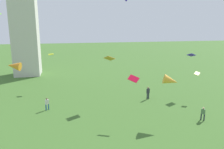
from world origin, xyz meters
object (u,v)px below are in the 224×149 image
object	(u,v)px
kite_flying_5	(14,66)
kite_flying_6	(197,73)
person_4	(148,92)
kite_flying_0	(109,58)
kite_flying_8	(134,79)
kite_flying_2	(51,54)
kite_flying_3	(171,81)
kite_flying_9	(191,55)
person_1	(47,103)
person_3	(203,113)

from	to	relation	value
kite_flying_5	kite_flying_6	size ratio (longest dim) A/B	2.02
kite_flying_6	person_4	bearing A→B (deg)	126.68
kite_flying_0	kite_flying_8	bearing A→B (deg)	-104.79
kite_flying_2	kite_flying_3	xyz separation A→B (m)	(13.58, -15.92, -1.18)
kite_flying_0	kite_flying_5	xyz separation A→B (m)	(-13.20, 5.77, -1.59)
kite_flying_5	kite_flying_9	bearing A→B (deg)	92.55
kite_flying_3	kite_flying_6	bearing A→B (deg)	-30.90
person_4	kite_flying_8	world-z (taller)	kite_flying_8
kite_flying_6	kite_flying_8	xyz separation A→B (m)	(-10.94, -4.91, 0.99)
person_1	kite_flying_9	distance (m)	22.01
person_3	kite_flying_3	size ratio (longest dim) A/B	0.77
kite_flying_0	kite_flying_3	bearing A→B (deg)	-80.59
kite_flying_0	kite_flying_2	bearing A→B (deg)	101.56
person_1	kite_flying_3	distance (m)	15.42
kite_flying_2	kite_flying_3	distance (m)	20.96
kite_flying_9	kite_flying_0	bearing A→B (deg)	161.15
person_3	kite_flying_5	size ratio (longest dim) A/B	0.70
kite_flying_2	kite_flying_3	world-z (taller)	kite_flying_2
kite_flying_0	kite_flying_3	distance (m)	8.91
kite_flying_9	kite_flying_6	bearing A→B (deg)	-126.71
kite_flying_0	kite_flying_6	distance (m)	12.78
person_1	kite_flying_6	size ratio (longest dim) A/B	1.45
kite_flying_0	kite_flying_9	xyz separation A→B (m)	(12.99, 1.69, -0.16)
person_1	kite_flying_9	bearing A→B (deg)	-23.49
kite_flying_2	kite_flying_9	world-z (taller)	kite_flying_9
kite_flying_2	kite_flying_9	bearing A→B (deg)	-27.84
kite_flying_9	person_1	bearing A→B (deg)	160.76
kite_flying_6	kite_flying_2	bearing A→B (deg)	112.16
kite_flying_2	kite_flying_8	bearing A→B (deg)	-65.68
person_1	kite_flying_5	bearing A→B (deg)	95.99
kite_flying_0	kite_flying_6	world-z (taller)	kite_flying_0
person_3	kite_flying_6	xyz separation A→B (m)	(3.24, 6.78, 2.93)
kite_flying_3	kite_flying_0	bearing A→B (deg)	58.29
kite_flying_0	person_3	bearing A→B (deg)	-69.54
kite_flying_5	kite_flying_6	world-z (taller)	kite_flying_5
kite_flying_2	person_4	bearing A→B (deg)	-40.51
kite_flying_2	kite_flying_8	xyz separation A→B (m)	(9.61, -14.98, -0.98)
person_3	kite_flying_8	xyz separation A→B (m)	(-7.70, 1.86, 3.92)
person_1	kite_flying_3	size ratio (longest dim) A/B	0.78
person_1	person_3	size ratio (longest dim) A/B	1.02
person_4	kite_flying_9	size ratio (longest dim) A/B	1.22
kite_flying_3	kite_flying_2	bearing A→B (deg)	59.54
kite_flying_8	kite_flying_9	bearing A→B (deg)	73.82
person_4	kite_flying_6	world-z (taller)	kite_flying_6
kite_flying_2	kite_flying_6	xyz separation A→B (m)	(20.55, -10.06, -1.97)
person_3	kite_flying_9	xyz separation A→B (m)	(3.72, 9.40, 5.20)
person_4	kite_flying_2	world-z (taller)	kite_flying_2
person_3	kite_flying_0	distance (m)	13.19
kite_flying_2	kite_flying_8	world-z (taller)	kite_flying_2
person_1	person_4	size ratio (longest dim) A/B	0.86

